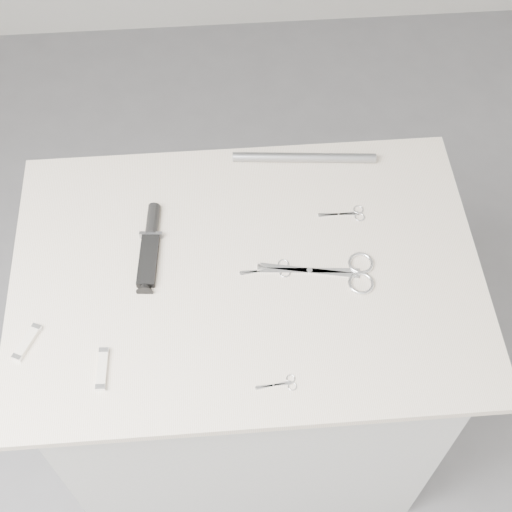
{
  "coord_description": "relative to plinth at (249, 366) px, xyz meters",
  "views": [
    {
      "loc": [
        -0.04,
        -0.82,
        2.19
      ],
      "look_at": [
        0.02,
        0.04,
        0.92
      ],
      "focal_mm": 50.0,
      "sensor_mm": 36.0,
      "label": 1
    }
  ],
  "objects": [
    {
      "name": "metal_rail",
      "position": [
        0.16,
        0.3,
        0.48
      ],
      "size": [
        0.34,
        0.05,
        0.02
      ],
      "primitive_type": "cylinder",
      "rotation": [
        0.0,
        1.57,
        -0.09
      ],
      "color": "gray",
      "rests_on": "display_board"
    },
    {
      "name": "ground",
      "position": [
        0.0,
        0.0,
        -0.46
      ],
      "size": [
        4.0,
        4.0,
        0.01
      ],
      "primitive_type": "cube",
      "color": "gray",
      "rests_on": "ground"
    },
    {
      "name": "sheathed_knife",
      "position": [
        -0.2,
        0.08,
        0.48
      ],
      "size": [
        0.05,
        0.21,
        0.03
      ],
      "rotation": [
        0.0,
        0.0,
        1.48
      ],
      "color": "black",
      "rests_on": "display_board"
    },
    {
      "name": "large_shears",
      "position": [
        0.2,
        -0.02,
        0.47
      ],
      "size": [
        0.25,
        0.11,
        0.01
      ],
      "rotation": [
        0.0,
        0.0,
        -0.15
      ],
      "color": "silver",
      "rests_on": "display_board"
    },
    {
      "name": "display_board",
      "position": [
        0.0,
        0.0,
        0.46
      ],
      "size": [
        1.0,
        0.7,
        0.02
      ],
      "primitive_type": "cube",
      "color": "beige",
      "rests_on": "plinth"
    },
    {
      "name": "embroidery_scissors_a",
      "position": [
        0.06,
        -0.0,
        0.47
      ],
      "size": [
        0.11,
        0.05,
        0.0
      ],
      "rotation": [
        0.0,
        0.0,
        0.06
      ],
      "color": "silver",
      "rests_on": "display_board"
    },
    {
      "name": "pocket_knife_a",
      "position": [
        -0.45,
        -0.14,
        0.47
      ],
      "size": [
        0.05,
        0.08,
        0.01
      ],
      "rotation": [
        0.0,
        0.0,
        1.11
      ],
      "color": "silver",
      "rests_on": "display_board"
    },
    {
      "name": "pocket_knife_b",
      "position": [
        -0.29,
        -0.21,
        0.48
      ],
      "size": [
        0.02,
        0.09,
        0.01
      ],
      "rotation": [
        0.0,
        0.0,
        1.53
      ],
      "color": "silver",
      "rests_on": "display_board"
    },
    {
      "name": "plinth",
      "position": [
        0.0,
        0.0,
        0.0
      ],
      "size": [
        0.9,
        0.6,
        0.9
      ],
      "primitive_type": "cube",
      "color": "silver",
      "rests_on": "ground"
    },
    {
      "name": "tiny_scissors",
      "position": [
        0.05,
        -0.27,
        0.47
      ],
      "size": [
        0.08,
        0.03,
        0.0
      ],
      "rotation": [
        0.0,
        0.0,
        0.09
      ],
      "color": "silver",
      "rests_on": "display_board"
    },
    {
      "name": "embroidery_scissors_b",
      "position": [
        0.24,
        0.13,
        0.47
      ],
      "size": [
        0.1,
        0.05,
        0.0
      ],
      "rotation": [
        0.0,
        0.0,
        -0.02
      ],
      "color": "silver",
      "rests_on": "display_board"
    }
  ]
}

